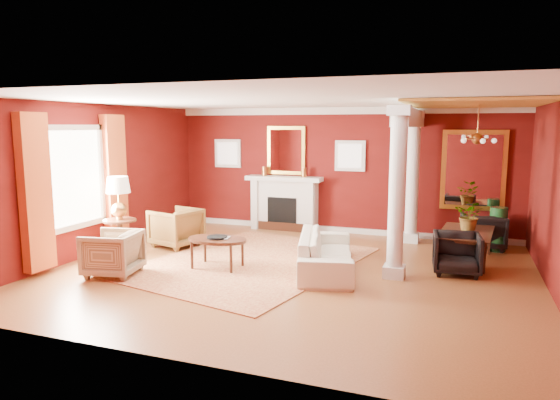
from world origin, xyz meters
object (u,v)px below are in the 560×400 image
at_px(side_table, 119,203).
at_px(sofa, 326,246).
at_px(dining_table, 468,238).
at_px(coffee_table, 217,241).
at_px(armchair_stripe, 112,251).
at_px(armchair_leopard, 176,226).

bearing_deg(side_table, sofa, 5.81).
height_order(sofa, dining_table, dining_table).
relative_size(sofa, coffee_table, 2.09).
xyz_separation_m(sofa, coffee_table, (-1.83, -0.50, 0.05)).
relative_size(armchair_stripe, coffee_table, 0.78).
height_order(sofa, coffee_table, sofa).
relative_size(coffee_table, side_table, 0.70).
distance_m(armchair_leopard, dining_table, 5.72).
xyz_separation_m(armchair_leopard, side_table, (-0.58, -1.04, 0.60)).
bearing_deg(sofa, side_table, 81.42).
bearing_deg(sofa, armchair_leopard, 64.83).
distance_m(armchair_leopard, side_table, 1.34).
relative_size(armchair_leopard, coffee_table, 0.82).
relative_size(side_table, dining_table, 0.96).
height_order(sofa, side_table, side_table).
distance_m(armchair_leopard, coffee_table, 1.92).
bearing_deg(coffee_table, armchair_stripe, -145.72).
distance_m(sofa, armchair_stripe, 3.60).
height_order(armchair_stripe, dining_table, dining_table).
bearing_deg(coffee_table, dining_table, 25.60).
distance_m(side_table, dining_table, 6.55).
height_order(sofa, armchair_stripe, sofa).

